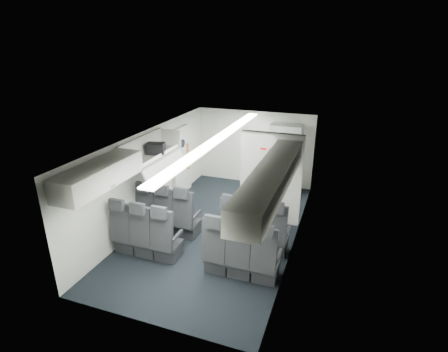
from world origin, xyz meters
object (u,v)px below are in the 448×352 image
Objects in this scene: flight_attendant at (252,173)px; seat_row_mid at (191,247)px; carry_on_bag at (156,148)px; seat_row_front at (209,224)px; galley_unit at (285,158)px; boarding_door at (181,161)px.

seat_row_mid is at bearing -166.88° from flight_attendant.
seat_row_mid is 2.38m from carry_on_bag.
galley_unit is (0.95, 3.25, 0.55)m from seat_row_front.
seat_row_front is 1.79× the size of boarding_door.
galley_unit is (0.95, 4.15, 0.55)m from seat_row_mid.
galley_unit is at bearing 33.71° from carry_on_bag.
seat_row_front is at bearing 90.00° from seat_row_mid.
boarding_door is at bearing 81.58° from carry_on_bag.
seat_row_mid is 8.65× the size of carry_on_bag.
seat_row_front is 2.71m from boarding_door.
seat_row_front is at bearing -169.95° from flight_attendant.
flight_attendant is (0.36, 2.93, 0.48)m from seat_row_mid.
seat_row_front is 1.75× the size of galley_unit.
boarding_door is at bearing -155.72° from galley_unit.
boarding_door is 4.83× the size of carry_on_bag.
carry_on_bag is at bearing 136.68° from seat_row_mid.
seat_row_front is 2.02m from carry_on_bag.
flight_attendant reaches higher than seat_row_mid.
seat_row_mid is at bearing -61.23° from boarding_door.
carry_on_bag is at bearing 163.40° from seat_row_front.
carry_on_bag reaches higher than boarding_door.
seat_row_mid is (0.00, -0.90, 0.00)m from seat_row_front.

